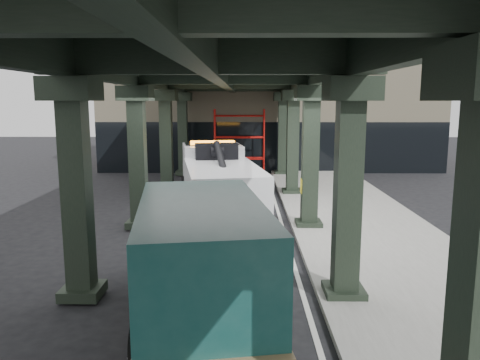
{
  "coord_description": "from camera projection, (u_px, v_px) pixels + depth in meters",
  "views": [
    {
      "loc": [
        0.33,
        -14.14,
        4.5
      ],
      "look_at": [
        0.16,
        2.36,
        1.7
      ],
      "focal_mm": 35.0,
      "sensor_mm": 36.0,
      "label": 1
    }
  ],
  "objects": [
    {
      "name": "tow_truck",
      "position": [
        218.0,
        179.0,
        18.63
      ],
      "size": [
        3.83,
        9.22,
        2.94
      ],
      "rotation": [
        0.0,
        0.0,
        0.17
      ],
      "color": "black",
      "rests_on": "ground"
    },
    {
      "name": "lane_stripe",
      "position": [
        283.0,
        229.0,
        16.65
      ],
      "size": [
        0.12,
        38.0,
        0.01
      ],
      "primitive_type": "cube",
      "color": "silver",
      "rests_on": "ground"
    },
    {
      "name": "building",
      "position": [
        268.0,
        108.0,
        33.72
      ],
      "size": [
        22.0,
        10.0,
        8.0
      ],
      "primitive_type": "cube",
      "color": "#C6B793",
      "rests_on": "ground"
    },
    {
      "name": "sidewalk",
      "position": [
        362.0,
        227.0,
        16.61
      ],
      "size": [
        5.0,
        40.0,
        0.15
      ],
      "primitive_type": "cube",
      "color": "gray",
      "rests_on": "ground"
    },
    {
      "name": "towed_van",
      "position": [
        201.0,
        257.0,
        9.46
      ],
      "size": [
        3.36,
        6.65,
        2.58
      ],
      "rotation": [
        0.0,
        0.0,
        0.15
      ],
      "color": "#12403C",
      "rests_on": "ground"
    },
    {
      "name": "ground",
      "position": [
        234.0,
        246.0,
        14.69
      ],
      "size": [
        90.0,
        90.0,
        0.0
      ],
      "primitive_type": "plane",
      "color": "black",
      "rests_on": "ground"
    },
    {
      "name": "scaffolding",
      "position": [
        239.0,
        140.0,
        28.78
      ],
      "size": [
        3.08,
        0.88,
        4.0
      ],
      "color": "red",
      "rests_on": "ground"
    },
    {
      "name": "viaduct",
      "position": [
        223.0,
        72.0,
        15.75
      ],
      "size": [
        7.4,
        32.0,
        6.4
      ],
      "color": "black",
      "rests_on": "ground"
    }
  ]
}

